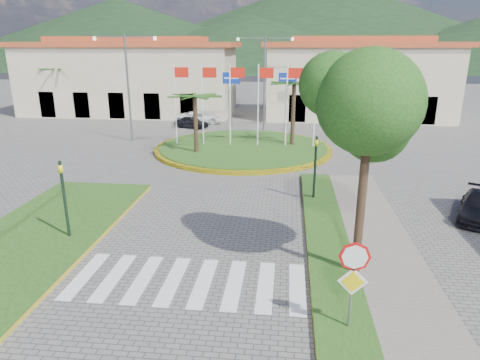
# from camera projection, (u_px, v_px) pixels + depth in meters

# --- Properties ---
(sidewalk_right) EXTENTS (4.00, 28.00, 0.15)m
(sidewalk_right) POSITION_uv_depth(u_px,v_px,m) (390.00, 332.00, 11.26)
(sidewalk_right) COLOR gray
(sidewalk_right) RESTS_ON ground
(verge_right) EXTENTS (1.60, 28.00, 0.18)m
(verge_right) POSITION_uv_depth(u_px,v_px,m) (344.00, 328.00, 11.38)
(verge_right) COLOR #1D4614
(verge_right) RESTS_ON ground
(median_left) EXTENTS (5.00, 14.00, 0.18)m
(median_left) POSITION_uv_depth(u_px,v_px,m) (31.00, 242.00, 16.36)
(median_left) COLOR #1D4614
(median_left) RESTS_ON ground
(crosswalk) EXTENTS (8.00, 3.00, 0.01)m
(crosswalk) POSITION_uv_depth(u_px,v_px,m) (185.00, 281.00, 13.81)
(crosswalk) COLOR silver
(crosswalk) RESTS_ON ground
(roundabout_island) EXTENTS (12.70, 12.70, 6.00)m
(roundabout_island) POSITION_uv_depth(u_px,v_px,m) (243.00, 148.00, 30.80)
(roundabout_island) COLOR yellow
(roundabout_island) RESTS_ON ground
(stop_sign) EXTENTS (0.80, 0.11, 2.65)m
(stop_sign) POSITION_uv_depth(u_px,v_px,m) (353.00, 273.00, 10.81)
(stop_sign) COLOR slate
(stop_sign) RESTS_ON ground
(deciduous_tree) EXTENTS (3.60, 3.60, 6.80)m
(deciduous_tree) POSITION_uv_depth(u_px,v_px,m) (369.00, 120.00, 12.60)
(deciduous_tree) COLOR black
(deciduous_tree) RESTS_ON ground
(traffic_light_left) EXTENTS (0.15, 0.18, 3.20)m
(traffic_light_left) POSITION_uv_depth(u_px,v_px,m) (64.00, 193.00, 16.13)
(traffic_light_left) COLOR black
(traffic_light_left) RESTS_ON ground
(traffic_light_right) EXTENTS (0.15, 0.18, 3.20)m
(traffic_light_right) POSITION_uv_depth(u_px,v_px,m) (315.00, 162.00, 20.31)
(traffic_light_right) COLOR black
(traffic_light_right) RESTS_ON ground
(traffic_light_far) EXTENTS (0.18, 0.15, 3.20)m
(traffic_light_far) POSITION_uv_depth(u_px,v_px,m) (351.00, 116.00, 33.20)
(traffic_light_far) COLOR black
(traffic_light_far) RESTS_ON ground
(direction_sign_west) EXTENTS (1.60, 0.14, 5.20)m
(direction_sign_west) POSITION_uv_depth(u_px,v_px,m) (232.00, 88.00, 38.48)
(direction_sign_west) COLOR slate
(direction_sign_west) RESTS_ON ground
(direction_sign_east) EXTENTS (1.60, 0.14, 5.20)m
(direction_sign_east) POSITION_uv_depth(u_px,v_px,m) (287.00, 89.00, 37.95)
(direction_sign_east) COLOR slate
(direction_sign_east) RESTS_ON ground
(street_lamp_centre) EXTENTS (4.80, 0.16, 8.00)m
(street_lamp_centre) POSITION_uv_depth(u_px,v_px,m) (264.00, 78.00, 36.95)
(street_lamp_centre) COLOR slate
(street_lamp_centre) RESTS_ON ground
(street_lamp_west) EXTENTS (4.80, 0.16, 8.00)m
(street_lamp_west) POSITION_uv_depth(u_px,v_px,m) (128.00, 83.00, 32.33)
(street_lamp_west) COLOR slate
(street_lamp_west) RESTS_ON ground
(building_left) EXTENTS (23.32, 9.54, 8.05)m
(building_left) POSITION_uv_depth(u_px,v_px,m) (130.00, 77.00, 46.29)
(building_left) COLOR #BDB48F
(building_left) RESTS_ON ground
(building_right) EXTENTS (19.08, 9.54, 8.05)m
(building_right) POSITION_uv_depth(u_px,v_px,m) (357.00, 79.00, 43.75)
(building_right) COLOR #BDB48F
(building_right) RESTS_ON ground
(hill_far_west) EXTENTS (140.00, 140.00, 22.00)m
(hill_far_west) POSITION_uv_depth(u_px,v_px,m) (118.00, 32.00, 145.05)
(hill_far_west) COLOR black
(hill_far_west) RESTS_ON ground
(hill_far_mid) EXTENTS (180.00, 180.00, 30.00)m
(hill_far_mid) POSITION_uv_depth(u_px,v_px,m) (324.00, 22.00, 155.35)
(hill_far_mid) COLOR black
(hill_far_mid) RESTS_ON ground
(hill_near_back) EXTENTS (110.00, 110.00, 16.00)m
(hill_near_back) POSITION_uv_depth(u_px,v_px,m) (247.00, 42.00, 131.72)
(hill_near_back) COLOR black
(hill_near_back) RESTS_ON ground
(white_van) EXTENTS (4.53, 2.90, 1.16)m
(white_van) POSITION_uv_depth(u_px,v_px,m) (199.00, 118.00, 40.85)
(white_van) COLOR white
(white_van) RESTS_ON ground
(car_dark_a) EXTENTS (3.35, 2.18, 1.06)m
(car_dark_a) POSITION_uv_depth(u_px,v_px,m) (192.00, 122.00, 38.85)
(car_dark_a) COLOR black
(car_dark_a) RESTS_ON ground
(car_dark_b) EXTENTS (4.35, 2.33, 1.36)m
(car_dark_b) POSITION_uv_depth(u_px,v_px,m) (367.00, 117.00, 40.59)
(car_dark_b) COLOR black
(car_dark_b) RESTS_ON ground
(car_side_right) EXTENTS (2.96, 4.04, 1.09)m
(car_side_right) POSITION_uv_depth(u_px,v_px,m) (479.00, 207.00, 18.64)
(car_side_right) COLOR black
(car_side_right) RESTS_ON ground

